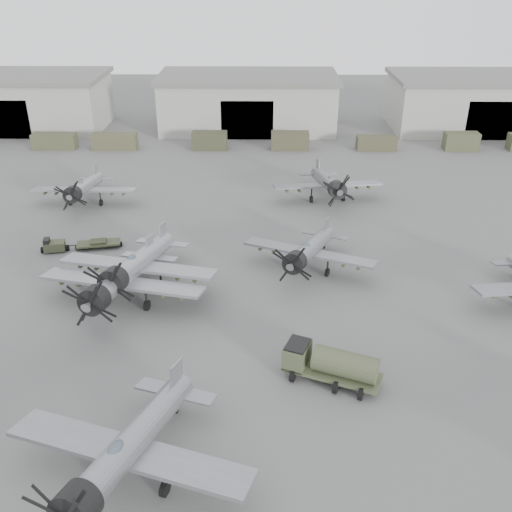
% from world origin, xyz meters
% --- Properties ---
extents(ground, '(220.00, 220.00, 0.00)m').
position_xyz_m(ground, '(0.00, 0.00, 0.00)').
color(ground, '#555553').
rests_on(ground, ground).
extents(hangar_left, '(29.00, 14.80, 8.70)m').
position_xyz_m(hangar_left, '(-38.00, 61.96, 4.37)').
color(hangar_left, '#A3A298').
rests_on(hangar_left, ground).
extents(hangar_center, '(29.00, 14.80, 8.70)m').
position_xyz_m(hangar_center, '(0.00, 61.96, 4.37)').
color(hangar_center, '#A3A298').
rests_on(hangar_center, ground).
extents(hangar_right, '(29.00, 14.80, 8.70)m').
position_xyz_m(hangar_right, '(38.00, 61.96, 4.37)').
color(hangar_right, '#A3A298').
rests_on(hangar_right, ground).
extents(support_truck_1, '(6.44, 2.20, 2.29)m').
position_xyz_m(support_truck_1, '(-28.64, 50.00, 1.14)').
color(support_truck_1, '#3F422B').
rests_on(support_truck_1, ground).
extents(support_truck_2, '(6.60, 2.20, 2.30)m').
position_xyz_m(support_truck_2, '(-19.64, 50.00, 1.15)').
color(support_truck_2, '#45452D').
rests_on(support_truck_2, ground).
extents(support_truck_3, '(5.16, 2.20, 2.60)m').
position_xyz_m(support_truck_3, '(-5.46, 50.00, 1.30)').
color(support_truck_3, '#373824').
rests_on(support_truck_3, ground).
extents(support_truck_4, '(5.58, 2.20, 2.62)m').
position_xyz_m(support_truck_4, '(6.47, 50.00, 1.31)').
color(support_truck_4, '#3E3C28').
rests_on(support_truck_4, ground).
extents(support_truck_5, '(5.80, 2.20, 2.01)m').
position_xyz_m(support_truck_5, '(19.31, 50.00, 1.01)').
color(support_truck_5, '#3F3E29').
rests_on(support_truck_5, ground).
extents(support_truck_6, '(4.99, 2.20, 2.60)m').
position_xyz_m(support_truck_6, '(31.83, 50.00, 1.30)').
color(support_truck_6, '#40432C').
rests_on(support_truck_6, ground).
extents(aircraft_near_1, '(14.00, 12.60, 5.61)m').
position_xyz_m(aircraft_near_1, '(-4.88, -11.17, 2.55)').
color(aircraft_near_1, gray).
rests_on(aircraft_near_1, ground).
extents(aircraft_mid_1, '(13.89, 12.50, 5.52)m').
position_xyz_m(aircraft_mid_1, '(-8.35, 9.50, 2.51)').
color(aircraft_mid_1, gray).
rests_on(aircraft_mid_1, ground).
extents(aircraft_mid_2, '(12.04, 10.90, 4.90)m').
position_xyz_m(aircraft_mid_2, '(6.53, 12.68, 2.23)').
color(aircraft_mid_2, gray).
rests_on(aircraft_mid_2, ground).
extents(aircraft_far_0, '(11.86, 10.68, 4.77)m').
position_xyz_m(aircraft_far_0, '(-18.12, 28.16, 2.17)').
color(aircraft_far_0, gray).
rests_on(aircraft_far_0, ground).
extents(aircraft_far_1, '(12.88, 11.59, 5.12)m').
position_xyz_m(aircraft_far_1, '(10.08, 29.58, 2.33)').
color(aircraft_far_1, gray).
rests_on(aircraft_far_1, ground).
extents(aircraft_extra_835, '(13.89, 12.50, 5.52)m').
position_xyz_m(aircraft_extra_835, '(-9.10, 6.69, 2.51)').
color(aircraft_extra_835, gray).
rests_on(aircraft_extra_835, ground).
extents(fuel_tanker, '(6.90, 4.46, 2.53)m').
position_xyz_m(fuel_tanker, '(7.05, -2.25, 1.45)').
color(fuel_tanker, '#40472E').
rests_on(fuel_tanker, ground).
extents(tug_trailer, '(7.38, 2.77, 1.46)m').
position_xyz_m(tug_trailer, '(-16.35, 16.90, 0.55)').
color(tug_trailer, '#363B26').
rests_on(tug_trailer, ground).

